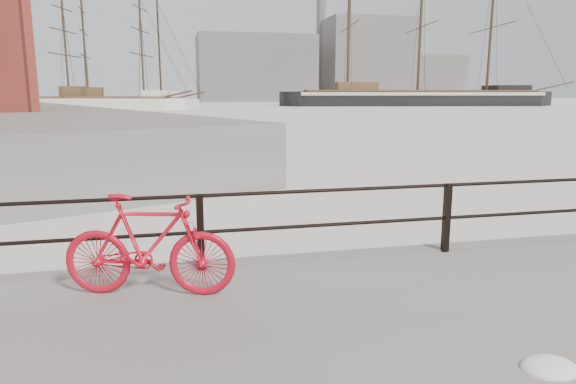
{
  "coord_description": "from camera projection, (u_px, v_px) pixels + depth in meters",
  "views": [
    {
      "loc": [
        -3.81,
        -6.63,
        2.63
      ],
      "look_at": [
        -1.97,
        1.5,
        1.0
      ],
      "focal_mm": 32.0,
      "sensor_mm": 36.0,
      "label": 1
    }
  ],
  "objects": [
    {
      "name": "ground",
      "position": [
        438.0,
        271.0,
        7.68
      ],
      "size": [
        400.0,
        400.0,
        0.0
      ],
      "primitive_type": "plane",
      "color": "white",
      "rests_on": "ground"
    },
    {
      "name": "guardrail",
      "position": [
        447.0,
        218.0,
        7.37
      ],
      "size": [
        28.0,
        0.1,
        1.0
      ],
      "primitive_type": null,
      "color": "black",
      "rests_on": "promenade"
    },
    {
      "name": "bicycle",
      "position": [
        149.0,
        245.0,
        5.76
      ],
      "size": [
        1.95,
        0.79,
        1.17
      ],
      "primitive_type": "imported",
      "rotation": [
        0.0,
        0.0,
        -0.27
      ],
      "color": "red",
      "rests_on": "promenade"
    },
    {
      "name": "barque_black",
      "position": [
        417.0,
        106.0,
        100.04
      ],
      "size": [
        62.75,
        29.66,
        34.09
      ],
      "primitive_type": null,
      "rotation": [
        0.0,
        0.0,
        -0.17
      ],
      "color": "black",
      "rests_on": "ground"
    },
    {
      "name": "schooner_mid",
      "position": [
        108.0,
        110.0,
        77.75
      ],
      "size": [
        27.08,
        16.68,
        18.46
      ],
      "primitive_type": null,
      "rotation": [
        0.0,
        0.0,
        -0.25
      ],
      "color": "white",
      "rests_on": "ground"
    },
    {
      "name": "schooner_left",
      "position": [
        126.0,
        109.0,
        80.61
      ],
      "size": [
        24.44,
        11.7,
        18.34
      ],
      "primitive_type": null,
      "rotation": [
        0.0,
        0.0,
        0.03
      ],
      "color": "beige",
      "rests_on": "ground"
    },
    {
      "name": "industrial_west",
      "position": [
        255.0,
        69.0,
        144.3
      ],
      "size": [
        32.0,
        18.0,
        18.0
      ],
      "primitive_type": "cube",
      "color": "gray",
      "rests_on": "ground"
    },
    {
      "name": "industrial_mid",
      "position": [
        366.0,
        61.0,
        156.11
      ],
      "size": [
        26.0,
        20.0,
        24.0
      ],
      "primitive_type": "cube",
      "color": "gray",
      "rests_on": "ground"
    },
    {
      "name": "industrial_east",
      "position": [
        426.0,
        78.0,
        166.85
      ],
      "size": [
        20.0,
        16.0,
        14.0
      ],
      "primitive_type": "cube",
      "color": "gray",
      "rests_on": "ground"
    },
    {
      "name": "smokestack",
      "position": [
        321.0,
        27.0,
        156.16
      ],
      "size": [
        2.8,
        2.8,
        44.0
      ],
      "primitive_type": "cylinder",
      "color": "gray",
      "rests_on": "ground"
    }
  ]
}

